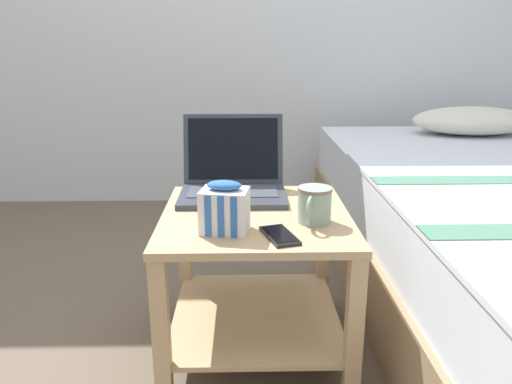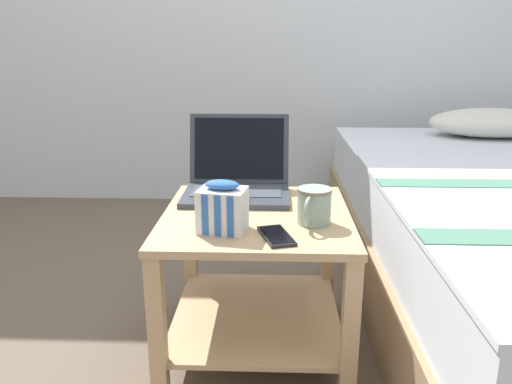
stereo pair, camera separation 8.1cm
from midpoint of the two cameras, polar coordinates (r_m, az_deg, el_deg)
name	(u,v)px [view 2 (the right image)]	position (r m, az deg, el deg)	size (l,w,h in m)	color
ground_plane	(256,346)	(1.71, 1.49, -17.25)	(8.00, 8.00, 0.00)	brown
bedside_table	(257,263)	(1.56, 1.57, -8.12)	(0.56, 0.59, 0.46)	tan
laptop	(237,179)	(1.68, -0.77, 1.44)	(0.35, 0.32, 0.25)	#333842
mug_front_left	(314,204)	(1.41, 8.28, -1.43)	(0.10, 0.14, 0.10)	#8CA593
snack_bag	(222,208)	(1.34, -2.12, -1.86)	(0.14, 0.12, 0.14)	white
cell_phone	(276,236)	(1.32, 4.09, -5.04)	(0.11, 0.16, 0.01)	black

